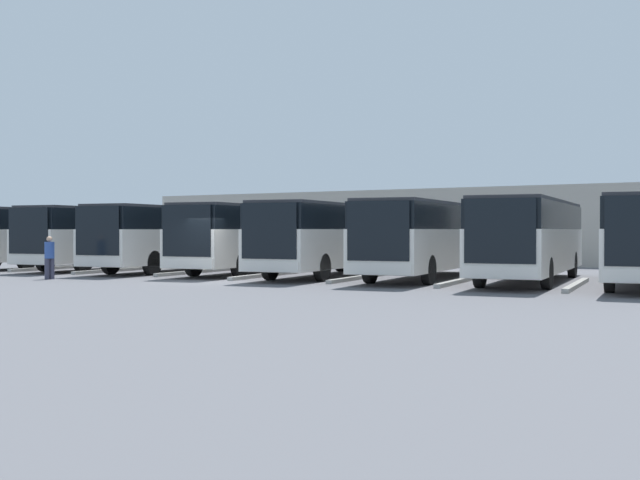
# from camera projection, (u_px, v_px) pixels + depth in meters

# --- Properties ---
(ground_plane) EXTENTS (600.00, 600.00, 0.00)m
(ground_plane) POSITION_uv_depth(u_px,v_px,m) (208.00, 282.00, 31.38)
(ground_plane) COLOR #5B5B60
(curb_divider_0) EXTENTS (1.15, 6.57, 0.15)m
(curb_divider_0) POSITION_uv_depth(u_px,v_px,m) (577.00, 285.00, 28.46)
(curb_divider_0) COLOR #9E9E99
(curb_divider_0) RESTS_ON ground_plane
(bus_1) EXTENTS (4.24, 12.39, 3.16)m
(bus_1) POSITION_uv_depth(u_px,v_px,m) (531.00, 237.00, 31.00)
(bus_1) COLOR silver
(bus_1) RESTS_ON ground_plane
(curb_divider_1) EXTENTS (1.15, 6.57, 0.15)m
(curb_divider_1) POSITION_uv_depth(u_px,v_px,m) (460.00, 281.00, 30.64)
(curb_divider_1) COLOR #9E9E99
(curb_divider_1) RESTS_ON ground_plane
(bus_2) EXTENTS (4.24, 12.39, 3.16)m
(bus_2) POSITION_uv_depth(u_px,v_px,m) (427.00, 236.00, 33.27)
(bus_2) COLOR silver
(bus_2) RESTS_ON ground_plane
(curb_divider_2) EXTENTS (1.15, 6.57, 0.15)m
(curb_divider_2) POSITION_uv_depth(u_px,v_px,m) (360.00, 277.00, 32.91)
(curb_divider_2) COLOR #9E9E99
(curb_divider_2) RESTS_ON ground_plane
(bus_3) EXTENTS (4.24, 12.39, 3.16)m
(bus_3) POSITION_uv_depth(u_px,v_px,m) (332.00, 236.00, 35.22)
(bus_3) COLOR silver
(bus_3) RESTS_ON ground_plane
(curb_divider_3) EXTENTS (1.15, 6.57, 0.15)m
(curb_divider_3) POSITION_uv_depth(u_px,v_px,m) (268.00, 275.00, 34.86)
(curb_divider_3) COLOR #9E9E99
(curb_divider_3) RESTS_ON ground_plane
(bus_4) EXTENTS (4.24, 12.39, 3.16)m
(bus_4) POSITION_uv_depth(u_px,v_px,m) (258.00, 235.00, 37.84)
(bus_4) COLOR silver
(bus_4) RESTS_ON ground_plane
(curb_divider_4) EXTENTS (1.15, 6.57, 0.15)m
(curb_divider_4) POSITION_uv_depth(u_px,v_px,m) (197.00, 272.00, 37.47)
(curb_divider_4) COLOR #9E9E99
(curb_divider_4) RESTS_ON ground_plane
(bus_5) EXTENTS (4.24, 12.39, 3.16)m
(bus_5) POSITION_uv_depth(u_px,v_px,m) (178.00, 235.00, 39.52)
(bus_5) COLOR silver
(bus_5) RESTS_ON ground_plane
(curb_divider_5) EXTENTS (1.15, 6.57, 0.15)m
(curb_divider_5) POSITION_uv_depth(u_px,v_px,m) (119.00, 270.00, 39.16)
(curb_divider_5) COLOR #9E9E99
(curb_divider_5) RESTS_ON ground_plane
(bus_6) EXTENTS (4.24, 12.39, 3.16)m
(bus_6) POSITION_uv_depth(u_px,v_px,m) (114.00, 235.00, 41.74)
(bus_6) COLOR silver
(bus_6) RESTS_ON ground_plane
(curb_divider_6) EXTENTS (1.15, 6.57, 0.15)m
(curb_divider_6) POSITION_uv_depth(u_px,v_px,m) (58.00, 268.00, 41.38)
(curb_divider_6) COLOR #9E9E99
(curb_divider_6) RESTS_ON ground_plane
(bus_7) EXTENTS (4.24, 12.39, 3.16)m
(bus_7) POSITION_uv_depth(u_px,v_px,m) (60.00, 235.00, 44.20)
(bus_7) COLOR silver
(bus_7) RESTS_ON ground_plane
(pedestrian) EXTENTS (0.48, 0.48, 1.77)m
(pedestrian) POSITION_uv_depth(u_px,v_px,m) (49.00, 256.00, 32.90)
(pedestrian) COLOR #38384C
(pedestrian) RESTS_ON ground_plane
(station_building) EXTENTS (42.04, 14.42, 4.54)m
(station_building) POSITION_uv_depth(u_px,v_px,m) (458.00, 226.00, 53.37)
(station_building) COLOR #A8A399
(station_building) RESTS_ON ground_plane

